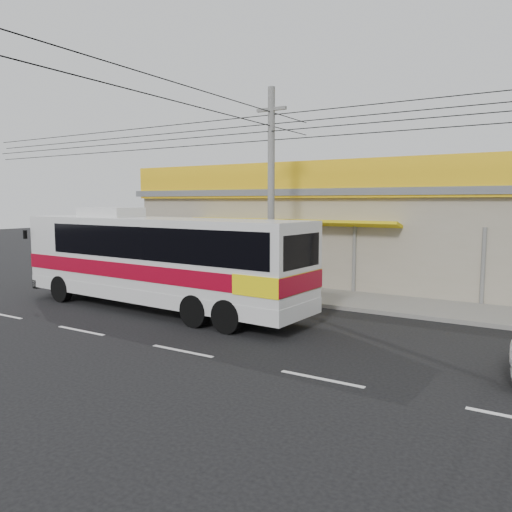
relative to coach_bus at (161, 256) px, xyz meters
The scene contains 8 objects.
ground 4.44m from the coach_bus, 14.25° to the right, with size 120.00×120.00×0.00m, color black.
sidewalk 6.61m from the coach_bus, 52.57° to the left, with size 30.00×3.20×0.15m, color gray.
lane_markings 5.55m from the coach_bus, 42.12° to the right, with size 50.00×0.12×0.01m, color silver, non-canonical shape.
storefront_building 11.24m from the coach_bus, 70.02° to the left, with size 22.60×9.20×5.70m.
coach_bus is the anchor object (origin of this frame).
motorbike_red 9.37m from the coach_bus, 142.07° to the left, with size 0.58×1.67×0.88m, color maroon.
motorbike_dark 9.65m from the coach_bus, 156.88° to the left, with size 0.48×1.70×1.02m, color black.
utility_pole 6.37m from the coach_bus, 49.91° to the left, with size 34.00×14.00×8.20m.
Camera 1 is at (8.35, -12.43, 3.94)m, focal length 35.00 mm.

